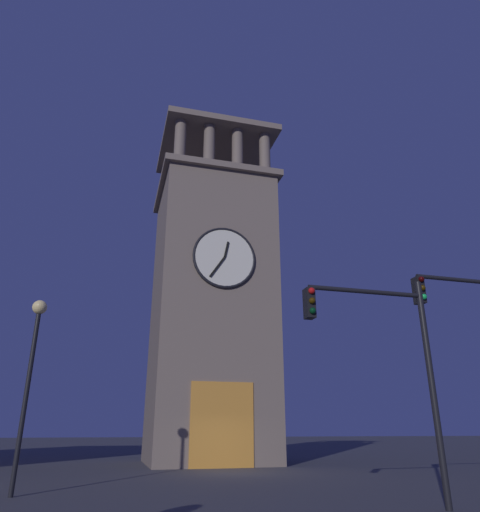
# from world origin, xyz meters

# --- Properties ---
(ground_plane) EXTENTS (200.00, 200.00, 0.00)m
(ground_plane) POSITION_xyz_m (0.00, 0.00, 0.00)
(ground_plane) COLOR #424247
(clocktower) EXTENTS (7.22, 7.47, 22.63)m
(clocktower) POSITION_xyz_m (-0.07, -5.86, 8.83)
(clocktower) COLOR #75665B
(clocktower) RESTS_ON ground_plane
(traffic_signal_mid) EXTENTS (3.37, 0.41, 5.44)m
(traffic_signal_mid) POSITION_xyz_m (-1.22, 10.95, 3.64)
(traffic_signal_mid) COLOR black
(traffic_signal_mid) RESTS_ON ground_plane
(street_lamp) EXTENTS (0.44, 0.44, 5.55)m
(street_lamp) POSITION_xyz_m (7.76, 5.88, 3.83)
(street_lamp) COLOR black
(street_lamp) RESTS_ON ground_plane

